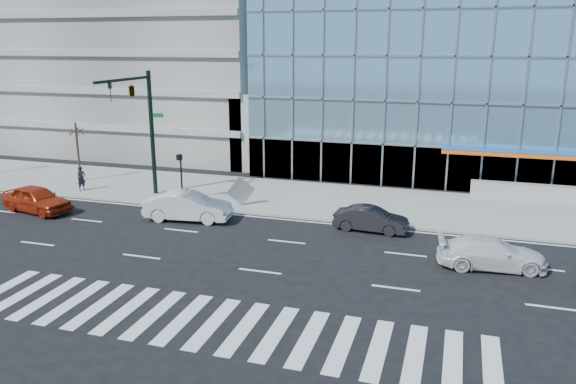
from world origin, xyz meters
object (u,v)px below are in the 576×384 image
Objects in this scene: ped_signal_post at (181,170)px; white_sedan at (188,206)px; street_tree_near at (76,131)px; dark_sedan at (371,219)px; white_suv at (492,253)px; traffic_signal at (138,105)px; pedestrian at (81,178)px; red_sedan at (37,199)px; tilted_panel at (241,191)px.

white_sedan is (2.04, -3.14, -1.33)m from ped_signal_post.
dark_sedan is at bearing -11.65° from street_tree_near.
street_tree_near is 0.88× the size of white_suv.
ped_signal_post is 0.61× the size of white_sedan.
traffic_signal reaches higher than ped_signal_post.
white_sedan is at bearing 100.89° from dark_sedan.
street_tree_near is 4.10m from pedestrian.
tilted_panel reaches higher than red_sedan.
red_sedan is (-19.70, -2.41, 0.13)m from dark_sedan.
white_sedan reaches higher than white_suv.
dark_sedan is at bearing -47.34° from tilted_panel.
tilted_panel is (-8.33, 2.00, 0.41)m from dark_sedan.
white_sedan is 10.23m from pedestrian.
white_suv is 6.95m from dark_sedan.
pedestrian is (-19.95, 2.17, 0.33)m from dark_sedan.
white_suv is 0.97× the size of white_sedan.
white_sedan is 3.81× the size of tilted_panel.
pedestrian is 11.62m from tilted_panel.
dark_sedan is (14.83, -1.57, -5.51)m from traffic_signal.
pedestrian is at bearing -51.07° from street_tree_near.
white_suv is 1.04× the size of red_sedan.
pedestrian is (-0.25, 4.58, 0.19)m from red_sedan.
white_suv is at bearing -16.54° from ped_signal_post.
red_sedan is 12.20m from tilted_panel.
white_sedan is 10.36m from dark_sedan.
traffic_signal is 4.81× the size of pedestrian.
tilted_panel is at bearing 3.79° from traffic_signal.
red_sedan is at bearing -140.76° from traffic_signal.
dark_sedan is 20.07m from pedestrian.
street_tree_near reaches higher than red_sedan.
red_sedan is at bearing 80.06° from white_suv.
street_tree_near is at bearing 157.29° from traffic_signal.
ped_signal_post is 19.18m from white_suv.
white_suv is (20.83, -5.07, -5.47)m from traffic_signal.
dark_sedan is 3.05× the size of tilted_panel.
traffic_signal is 15.90m from dark_sedan.
traffic_signal is 8.27m from red_sedan.
traffic_signal reaches higher than white_sedan.
traffic_signal is at bearing -22.71° from street_tree_near.
red_sedan is at bearing -149.43° from ped_signal_post.
street_tree_near is at bearing 66.46° from white_suv.
pedestrian reaches higher than white_sedan.
street_tree_near is at bearing 164.94° from ped_signal_post.
traffic_signal is at bearing 149.95° from tilted_panel.
white_suv reaches higher than dark_sedan.
dark_sedan is 8.58m from tilted_panel.
dark_sedan is at bearing -71.21° from red_sedan.
street_tree_near is 7.82m from red_sedan.
ped_signal_post is 0.63× the size of white_suv.
white_suv is 1.21× the size of dark_sedan.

